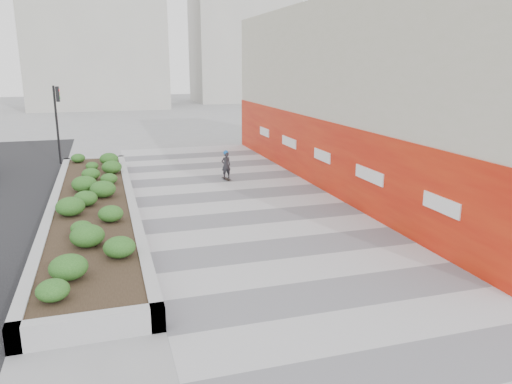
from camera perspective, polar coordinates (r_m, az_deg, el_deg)
ground at (r=13.41m, az=6.11°, el=-9.00°), size 160.00×160.00×0.00m
walkway at (r=16.02m, az=1.90°, el=-4.93°), size 8.00×36.00×0.01m
building at (r=23.54m, az=13.63°, el=10.80°), size 6.04×24.08×8.00m
planter at (r=18.93m, az=-18.16°, el=-1.28°), size 3.00×18.00×0.90m
traffic_signal_near at (r=28.98m, az=-21.76°, el=8.39°), size 0.33×0.28×4.20m
distant_bldg_north_l at (r=66.44m, az=-17.95°, el=17.85°), size 16.00×12.00×20.00m
distant_bldg_north_r at (r=74.31m, az=-1.50°, el=19.63°), size 14.00×10.00×24.00m
manhole_cover at (r=16.18m, az=3.59°, el=-4.76°), size 0.44×0.44×0.01m
skateboarder at (r=23.40m, az=-3.45°, el=3.11°), size 0.51×0.74×1.42m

